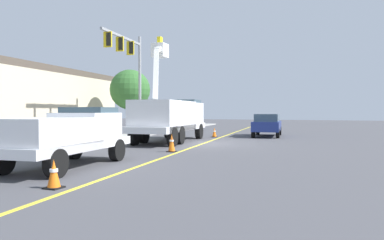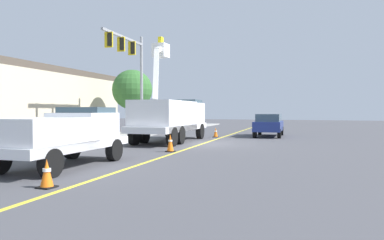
{
  "view_description": "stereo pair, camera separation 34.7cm",
  "coord_description": "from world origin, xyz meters",
  "px_view_note": "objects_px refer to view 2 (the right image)",
  "views": [
    {
      "loc": [
        -20.03,
        -7.15,
        1.92
      ],
      "look_at": [
        -0.63,
        0.43,
        1.4
      ],
      "focal_mm": 34.1,
      "sensor_mm": 36.0,
      "label": 1
    },
    {
      "loc": [
        -19.9,
        -7.47,
        1.92
      ],
      "look_at": [
        -0.63,
        0.43,
        1.4
      ],
      "focal_mm": 34.1,
      "sensor_mm": 36.0,
      "label": 2
    }
  ],
  "objects_px": {
    "passing_minivan": "(269,124)",
    "traffic_cone_leading": "(47,174)",
    "utility_bucket_truck": "(171,116)",
    "traffic_cone_mid_front": "(170,143)",
    "traffic_cone_mid_rear": "(216,132)",
    "traffic_signal_mast": "(131,62)",
    "service_pickup_truck": "(62,134)"
  },
  "relations": [
    {
      "from": "traffic_cone_mid_front",
      "to": "traffic_signal_mast",
      "type": "bearing_deg",
      "value": 41.96
    },
    {
      "from": "traffic_cone_mid_rear",
      "to": "traffic_signal_mast",
      "type": "distance_m",
      "value": 8.04
    },
    {
      "from": "utility_bucket_truck",
      "to": "passing_minivan",
      "type": "bearing_deg",
      "value": -35.38
    },
    {
      "from": "utility_bucket_truck",
      "to": "traffic_signal_mast",
      "type": "height_order",
      "value": "traffic_signal_mast"
    },
    {
      "from": "traffic_cone_leading",
      "to": "traffic_cone_mid_front",
      "type": "bearing_deg",
      "value": 4.29
    },
    {
      "from": "utility_bucket_truck",
      "to": "traffic_cone_mid_front",
      "type": "relative_size",
      "value": 9.92
    },
    {
      "from": "utility_bucket_truck",
      "to": "passing_minivan",
      "type": "height_order",
      "value": "utility_bucket_truck"
    },
    {
      "from": "utility_bucket_truck",
      "to": "service_pickup_truck",
      "type": "distance_m",
      "value": 10.9
    },
    {
      "from": "traffic_cone_mid_rear",
      "to": "passing_minivan",
      "type": "bearing_deg",
      "value": -55.83
    },
    {
      "from": "traffic_cone_leading",
      "to": "traffic_cone_mid_front",
      "type": "relative_size",
      "value": 0.85
    },
    {
      "from": "utility_bucket_truck",
      "to": "traffic_cone_mid_front",
      "type": "distance_m",
      "value": 5.96
    },
    {
      "from": "traffic_cone_mid_front",
      "to": "traffic_cone_mid_rear",
      "type": "distance_m",
      "value": 9.87
    },
    {
      "from": "utility_bucket_truck",
      "to": "traffic_cone_mid_front",
      "type": "bearing_deg",
      "value": -154.82
    },
    {
      "from": "service_pickup_truck",
      "to": "traffic_cone_mid_rear",
      "type": "distance_m",
      "value": 15.38
    },
    {
      "from": "utility_bucket_truck",
      "to": "traffic_signal_mast",
      "type": "relative_size",
      "value": 1.09
    },
    {
      "from": "passing_minivan",
      "to": "traffic_cone_leading",
      "type": "height_order",
      "value": "passing_minivan"
    },
    {
      "from": "utility_bucket_truck",
      "to": "traffic_cone_leading",
      "type": "bearing_deg",
      "value": -167.17
    },
    {
      "from": "passing_minivan",
      "to": "traffic_cone_mid_rear",
      "type": "xyz_separation_m",
      "value": [
        -2.33,
        3.44,
        -0.62
      ]
    },
    {
      "from": "traffic_cone_leading",
      "to": "utility_bucket_truck",
      "type": "bearing_deg",
      "value": 12.83
    },
    {
      "from": "traffic_cone_leading",
      "to": "traffic_cone_mid_rear",
      "type": "relative_size",
      "value": 1.02
    },
    {
      "from": "traffic_cone_mid_rear",
      "to": "utility_bucket_truck",
      "type": "bearing_deg",
      "value": 162.44
    },
    {
      "from": "passing_minivan",
      "to": "traffic_cone_leading",
      "type": "xyz_separation_m",
      "value": [
        -20.54,
        1.76,
        -0.62
      ]
    },
    {
      "from": "traffic_cone_leading",
      "to": "traffic_cone_mid_front",
      "type": "xyz_separation_m",
      "value": [
        8.4,
        0.63,
        0.06
      ]
    },
    {
      "from": "service_pickup_truck",
      "to": "passing_minivan",
      "type": "bearing_deg",
      "value": -12.17
    },
    {
      "from": "traffic_cone_leading",
      "to": "traffic_cone_mid_rear",
      "type": "distance_m",
      "value": 18.28
    },
    {
      "from": "traffic_cone_leading",
      "to": "traffic_cone_mid_front",
      "type": "height_order",
      "value": "traffic_cone_mid_front"
    },
    {
      "from": "traffic_cone_leading",
      "to": "traffic_signal_mast",
      "type": "relative_size",
      "value": 0.09
    },
    {
      "from": "utility_bucket_truck",
      "to": "traffic_cone_mid_rear",
      "type": "xyz_separation_m",
      "value": [
        4.52,
        -1.43,
        -1.26
      ]
    },
    {
      "from": "service_pickup_truck",
      "to": "passing_minivan",
      "type": "distance_m",
      "value": 18.1
    },
    {
      "from": "utility_bucket_truck",
      "to": "traffic_cone_mid_rear",
      "type": "height_order",
      "value": "utility_bucket_truck"
    },
    {
      "from": "utility_bucket_truck",
      "to": "traffic_cone_leading",
      "type": "relative_size",
      "value": 11.63
    },
    {
      "from": "traffic_cone_leading",
      "to": "passing_minivan",
      "type": "bearing_deg",
      "value": -4.89
    }
  ]
}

